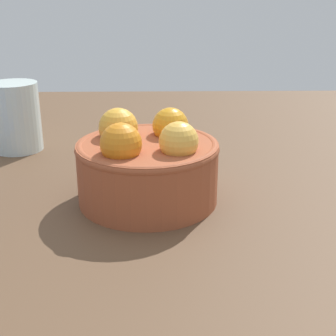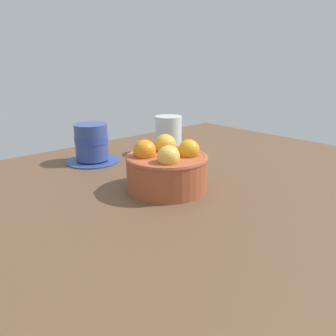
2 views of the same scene
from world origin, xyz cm
name	(u,v)px [view 2 (image 2 of 2)]	position (x,y,z in cm)	size (l,w,h in cm)	color
ground_plane	(167,197)	(0.00, 0.00, -1.65)	(112.87, 80.89, 3.31)	brown
terracotta_bowl	(167,168)	(-0.01, -0.04, 4.12)	(14.92, 14.92, 9.48)	#9E4C2D
coffee_cup	(92,144)	(1.10, -24.75, 4.21)	(12.41, 12.41, 8.92)	navy
water_glass	(169,135)	(-17.29, -18.46, 4.72)	(6.67, 6.67, 9.43)	silver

